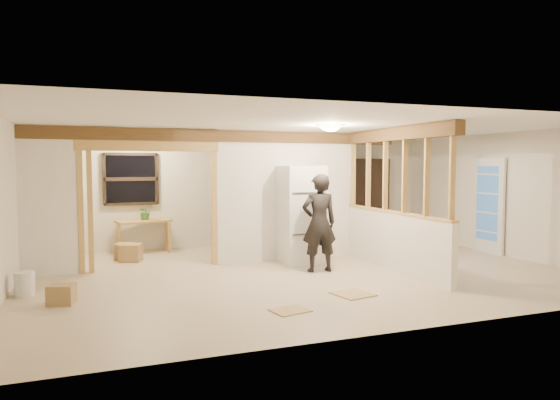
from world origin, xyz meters
name	(u,v)px	position (x,y,z in m)	size (l,w,h in m)	color
floor	(301,272)	(0.00, 0.00, -0.01)	(9.00, 6.50, 0.01)	#C0AA8F
ceiling	(301,126)	(0.00, 0.00, 2.50)	(9.00, 6.50, 0.01)	white
wall_back	(247,191)	(0.00, 3.25, 1.25)	(9.00, 0.01, 2.50)	silver
wall_front	(414,219)	(0.00, -3.25, 1.25)	(9.00, 0.01, 2.50)	silver
wall_left	(5,208)	(-4.50, 0.00, 1.25)	(0.01, 6.50, 2.50)	silver
wall_right	(506,195)	(4.50, 0.00, 1.25)	(0.01, 6.50, 2.50)	silver
partition_left_stub	(48,201)	(-4.05, 1.20, 1.25)	(0.90, 0.12, 2.50)	white
partition_center	(287,196)	(0.20, 1.20, 1.25)	(2.80, 0.12, 2.50)	white
doorway_frame	(150,207)	(-2.40, 1.20, 1.10)	(2.46, 0.14, 2.20)	tan
header_beam_back	(227,136)	(-1.00, 1.20, 2.38)	(7.00, 0.18, 0.22)	brown
header_beam_right	(395,134)	(1.60, -0.40, 2.38)	(0.18, 3.30, 0.22)	brown
pony_wall	(394,242)	(1.60, -0.40, 0.50)	(0.12, 3.20, 1.00)	white
stud_partition	(395,176)	(1.60, -0.40, 1.66)	(0.14, 3.20, 1.32)	tan
window_back	(131,179)	(-2.60, 3.17, 1.55)	(1.12, 0.10, 1.10)	black
french_door	(488,205)	(4.42, 0.40, 1.00)	(0.12, 0.86, 2.00)	white
ceiling_dome_main	(330,126)	(0.30, -0.50, 2.48)	(0.36, 0.36, 0.16)	#FFEABF
ceiling_dome_util	(138,133)	(-2.50, 2.30, 2.48)	(0.32, 0.32, 0.14)	#FFEABF
hanging_bulb	(169,147)	(-2.00, 1.60, 2.18)	(0.07, 0.07, 0.07)	#FFD88C
refrigerator	(301,214)	(0.33, 0.77, 0.92)	(0.75, 0.73, 1.83)	white
woman	(319,223)	(0.31, -0.06, 0.85)	(0.62, 0.41, 1.70)	black
work_table	(144,236)	(-2.38, 2.93, 0.35)	(1.10, 0.55, 0.69)	tan
potted_plant	(145,212)	(-2.34, 2.94, 0.86)	(0.30, 0.26, 0.34)	#396E30
shop_vac	(48,244)	(-4.20, 2.74, 0.31)	(0.47, 0.47, 0.61)	#A9180D
bookshelf	(368,199)	(3.07, 3.01, 1.00)	(1.00, 0.33, 2.00)	black
bucket	(25,284)	(-4.27, -0.12, 0.17)	(0.27, 0.27, 0.35)	white
box_util_a	(131,253)	(-2.70, 2.02, 0.17)	(0.39, 0.33, 0.33)	#A3814F
box_util_b	(125,251)	(-2.80, 2.26, 0.16)	(0.34, 0.34, 0.31)	#A3814F
box_front	(61,294)	(-3.76, -0.76, 0.13)	(0.33, 0.26, 0.26)	#A3814F
floor_panel_near	(353,294)	(0.11, -1.66, 0.01)	(0.49, 0.49, 0.02)	tan
floor_panel_far	(290,310)	(-1.02, -2.09, 0.01)	(0.46, 0.37, 0.01)	tan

